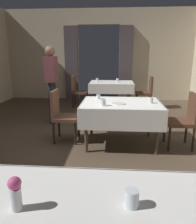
% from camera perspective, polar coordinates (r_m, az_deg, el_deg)
% --- Properties ---
extents(ground, '(10.08, 10.08, 0.00)m').
position_cam_1_polar(ground, '(3.95, -4.40, -8.40)').
color(ground, '#4C3D2D').
extents(wall_back, '(6.40, 0.27, 3.00)m').
position_cam_1_polar(wall_back, '(7.79, 0.16, 14.39)').
color(wall_back, beige).
rests_on(wall_back, ground).
extents(dining_table_mid, '(1.35, 1.04, 0.75)m').
position_cam_1_polar(dining_table_mid, '(3.81, 5.99, 0.98)').
color(dining_table_mid, '#4C3D2D').
rests_on(dining_table_mid, ground).
extents(dining_table_far, '(1.28, 1.00, 0.75)m').
position_cam_1_polar(dining_table_far, '(6.60, 3.50, 6.89)').
color(dining_table_far, '#4C3D2D').
rests_on(dining_table_far, ground).
extents(chair_mid_left, '(0.44, 0.44, 0.93)m').
position_cam_1_polar(chair_mid_left, '(4.02, -9.35, -0.34)').
color(chair_mid_left, black).
rests_on(chair_mid_left, ground).
extents(chair_mid_right, '(0.44, 0.44, 0.93)m').
position_cam_1_polar(chair_mid_right, '(3.96, 21.46, -1.41)').
color(chair_mid_right, black).
rests_on(chair_mid_right, ground).
extents(chair_far_right, '(0.44, 0.44, 0.93)m').
position_cam_1_polar(chair_far_right, '(6.64, 12.40, 5.39)').
color(chair_far_right, black).
rests_on(chair_far_right, ground).
extents(chair_far_left, '(0.45, 0.44, 0.93)m').
position_cam_1_polar(chair_far_left, '(6.71, -5.35, 5.77)').
color(chair_far_left, black).
rests_on(chair_far_left, ground).
extents(flower_vase_near, '(0.07, 0.07, 0.19)m').
position_cam_1_polar(flower_vase_near, '(1.29, -20.51, -18.78)').
color(flower_vase_near, silver).
rests_on(flower_vase_near, dining_table_near).
extents(glass_near_c, '(0.08, 0.08, 0.10)m').
position_cam_1_polar(glass_near_c, '(1.28, 8.72, -21.14)').
color(glass_near_c, silver).
rests_on(glass_near_c, dining_table_near).
extents(glass_mid_a, '(0.07, 0.07, 0.09)m').
position_cam_1_polar(glass_mid_a, '(3.80, 13.47, 2.92)').
color(glass_mid_a, silver).
rests_on(glass_mid_a, dining_table_mid).
extents(glass_mid_b, '(0.07, 0.07, 0.08)m').
position_cam_1_polar(glass_mid_b, '(4.05, 0.11, 3.95)').
color(glass_mid_b, silver).
rests_on(glass_mid_b, dining_table_mid).
extents(plate_mid_c, '(0.24, 0.24, 0.01)m').
position_cam_1_polar(plate_mid_c, '(3.66, 5.28, 2.18)').
color(plate_mid_c, white).
rests_on(plate_mid_c, dining_table_mid).
extents(glass_mid_d, '(0.08, 0.08, 0.10)m').
position_cam_1_polar(glass_mid_d, '(3.51, 1.36, 2.44)').
color(glass_mid_d, silver).
rests_on(glass_mid_d, dining_table_mid).
extents(glass_far_a, '(0.08, 0.08, 0.09)m').
position_cam_1_polar(glass_far_a, '(6.78, 5.03, 8.26)').
color(glass_far_a, silver).
rests_on(glass_far_a, dining_table_far).
extents(glass_far_b, '(0.07, 0.07, 0.10)m').
position_cam_1_polar(glass_far_b, '(6.71, -0.22, 8.29)').
color(glass_far_b, silver).
rests_on(glass_far_b, dining_table_far).
extents(person_waiter_by_doorway, '(0.22, 0.36, 1.72)m').
position_cam_1_polar(person_waiter_by_doorway, '(5.08, -11.89, 8.47)').
color(person_waiter_by_doorway, black).
rests_on(person_waiter_by_doorway, ground).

